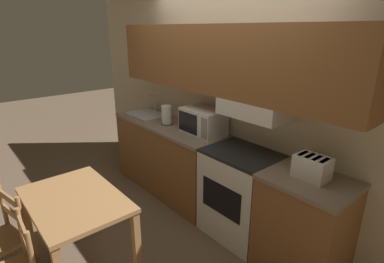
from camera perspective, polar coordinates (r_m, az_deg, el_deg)
name	(u,v)px	position (r m, az deg, el deg)	size (l,w,h in m)	color
ground_plane	(221,203)	(3.91, 5.64, -13.37)	(16.00, 16.00, 0.00)	brown
wall_back	(222,83)	(3.29, 5.81, 9.08)	(5.55, 0.38, 2.55)	beige
lower_counter_main	(169,157)	(4.00, -4.41, -4.89)	(1.74, 0.59, 0.94)	brown
lower_counter_right_stub	(303,228)	(2.86, 20.44, -16.76)	(0.71, 0.59, 0.94)	brown
stove_range	(240,194)	(3.19, 9.09, -11.71)	(0.71, 0.57, 0.94)	white
microwave	(203,121)	(3.41, 2.11, 1.92)	(0.51, 0.33, 0.29)	white
toaster	(312,167)	(2.61, 21.90, -6.32)	(0.27, 0.20, 0.19)	white
sink_basin	(147,114)	(4.23, -8.60, 3.30)	(0.55, 0.41, 0.27)	#B7BABF
paper_towel_roll	(167,115)	(3.78, -4.87, 3.14)	(0.15, 0.15, 0.24)	black
dining_table	(76,210)	(2.78, -21.26, -13.80)	(1.00, 0.68, 0.76)	#B27F4C
chair_left_of_table	(0,241)	(3.10, -32.75, -17.16)	(0.45, 0.45, 0.83)	#B27F4C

